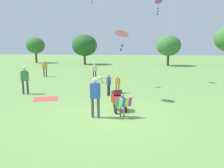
% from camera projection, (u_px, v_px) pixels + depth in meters
% --- Properties ---
extents(ground_plane, '(120.00, 120.00, 0.00)m').
position_uv_depth(ground_plane, '(110.00, 116.00, 9.66)').
color(ground_plane, '#668E47').
extents(treeline_distant, '(42.11, 6.97, 6.42)m').
position_uv_depth(treeline_distant, '(209.00, 41.00, 32.35)').
color(treeline_distant, brown).
rests_on(treeline_distant, ground).
extents(child_with_butterfly_kite, '(0.72, 0.50, 1.03)m').
position_uv_depth(child_with_butterfly_kite, '(123.00, 103.00, 9.45)').
color(child_with_butterfly_kite, '#4C4C51').
rests_on(child_with_butterfly_kite, ground).
extents(person_adult_flyer, '(0.64, 0.54, 1.85)m').
position_uv_depth(person_adult_flyer, '(95.00, 94.00, 9.30)').
color(person_adult_flyer, '#4C4C51').
rests_on(person_adult_flyer, ground).
extents(stroller, '(0.83, 1.10, 1.03)m').
position_uv_depth(stroller, '(118.00, 98.00, 10.36)').
color(stroller, black).
rests_on(stroller, ground).
extents(kite_adult_black, '(1.07, 3.55, 3.94)m').
position_uv_depth(kite_adult_black, '(122.00, 34.00, 11.83)').
color(kite_adult_black, pink).
rests_on(kite_adult_black, ground).
extents(kite_green_novelty, '(1.45, 2.32, 6.72)m').
position_uv_depth(kite_green_novelty, '(159.00, 2.00, 17.31)').
color(kite_green_novelty, purple).
rests_on(kite_green_novelty, ground).
extents(person_red_shirt, '(0.25, 0.41, 1.33)m').
position_uv_depth(person_red_shirt, '(109.00, 83.00, 13.46)').
color(person_red_shirt, '#232328').
rests_on(person_red_shirt, ground).
extents(person_sitting_far, '(0.37, 0.35, 1.45)m').
position_uv_depth(person_sitting_far, '(95.00, 69.00, 20.45)').
color(person_sitting_far, '#232328').
rests_on(person_sitting_far, ground).
extents(person_couple_left, '(0.53, 0.36, 1.76)m').
position_uv_depth(person_couple_left, '(25.00, 78.00, 13.88)').
color(person_couple_left, '#33384C').
rests_on(person_couple_left, ground).
extents(person_kid_running, '(0.39, 0.38, 1.56)m').
position_uv_depth(person_kid_running, '(45.00, 67.00, 21.51)').
color(person_kid_running, '#33384C').
rests_on(person_kid_running, ground).
extents(person_back_turned, '(0.37, 0.18, 1.15)m').
position_uv_depth(person_back_turned, '(118.00, 83.00, 14.26)').
color(person_back_turned, '#4C4C51').
rests_on(person_back_turned, ground).
extents(picnic_blanket, '(1.65, 1.48, 0.02)m').
position_uv_depth(picnic_blanket, '(45.00, 99.00, 12.76)').
color(picnic_blanket, '#CC3D3D').
rests_on(picnic_blanket, ground).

